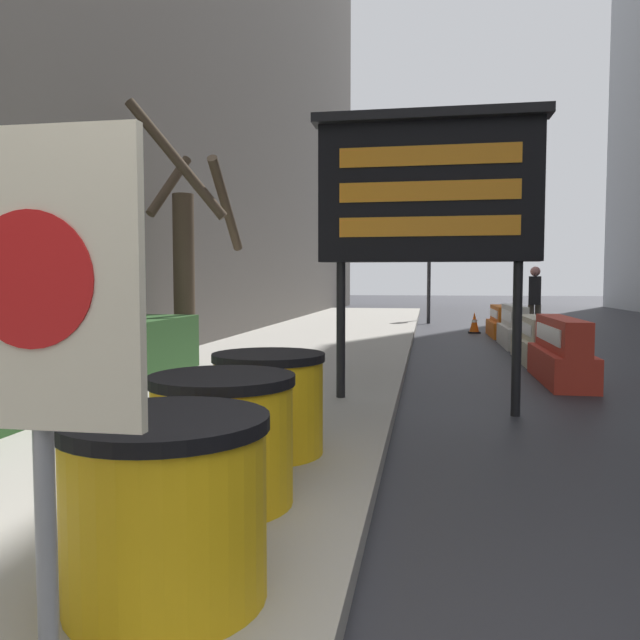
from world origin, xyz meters
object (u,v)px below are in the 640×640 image
object	(u,v)px
jersey_barrier_cream	(534,342)
jersey_barrier_orange_near	(501,323)
barrel_drum_foreground	(166,507)
traffic_cone_near	(474,323)
pedestrian_worker	(535,297)
jersey_barrier_white	(514,328)
barrel_drum_middle	(223,439)
jersey_barrier_red_striped	(561,354)
message_board	(428,191)
traffic_light_near_curb	(429,248)
barrel_drum_back	(269,403)
traffic_cone_mid	(576,338)
warning_sign	(36,318)

from	to	relation	value
jersey_barrier_cream	jersey_barrier_orange_near	xyz separation A→B (m)	(-0.00, 5.08, -0.00)
barrel_drum_foreground	traffic_cone_near	world-z (taller)	barrel_drum_foreground
barrel_drum_foreground	pedestrian_worker	bearing A→B (deg)	74.95
jersey_barrier_white	pedestrian_worker	world-z (taller)	pedestrian_worker
barrel_drum_middle	jersey_barrier_red_striped	xyz separation A→B (m)	(3.06, 5.83, -0.12)
message_board	jersey_barrier_orange_near	world-z (taller)	message_board
traffic_light_near_curb	barrel_drum_back	bearing A→B (deg)	-94.20
message_board	jersey_barrier_red_striped	size ratio (longest dim) A/B	1.50
jersey_barrier_red_striped	traffic_cone_mid	distance (m)	4.11
warning_sign	traffic_light_near_curb	size ratio (longest dim) A/B	0.50
jersey_barrier_cream	barrel_drum_middle	bearing A→B (deg)	-110.55
traffic_cone_near	traffic_light_near_curb	world-z (taller)	traffic_light_near_curb
traffic_cone_near	pedestrian_worker	distance (m)	2.33
barrel_drum_foreground	jersey_barrier_red_striped	size ratio (longest dim) A/B	0.40
warning_sign	jersey_barrier_cream	distance (m)	10.47
traffic_cone_near	traffic_cone_mid	bearing A→B (deg)	-69.04
jersey_barrier_cream	traffic_cone_near	xyz separation A→B (m)	(-0.60, 6.02, -0.07)
traffic_cone_mid	jersey_barrier_cream	bearing A→B (deg)	-123.46
jersey_barrier_white	traffic_light_near_curb	bearing A→B (deg)	104.68
traffic_cone_near	pedestrian_worker	size ratio (longest dim) A/B	0.32
message_board	jersey_barrier_white	xyz separation A→B (m)	(1.89, 7.31, -2.01)
barrel_drum_back	jersey_barrier_white	size ratio (longest dim) A/B	0.40
warning_sign	jersey_barrier_orange_near	bearing A→B (deg)	78.77
warning_sign	jersey_barrier_orange_near	xyz separation A→B (m)	(2.99, 15.06, -0.99)
message_board	traffic_cone_mid	bearing A→B (deg)	65.05
barrel_drum_foreground	pedestrian_worker	xyz separation A→B (m)	(3.63, 13.48, 0.53)
barrel_drum_back	jersey_barrier_orange_near	xyz separation A→B (m)	(3.06, 12.15, -0.17)
message_board	jersey_barrier_white	bearing A→B (deg)	75.53
jersey_barrier_red_striped	jersey_barrier_cream	size ratio (longest dim) A/B	1.08
barrel_drum_back	traffic_cone_mid	bearing A→B (deg)	64.55
traffic_cone_near	traffic_light_near_curb	bearing A→B (deg)	109.19
jersey_barrier_orange_near	warning_sign	bearing A→B (deg)	-101.23
jersey_barrier_orange_near	jersey_barrier_cream	bearing A→B (deg)	-90.00
pedestrian_worker	warning_sign	bearing A→B (deg)	-4.26
barrel_drum_back	traffic_light_near_curb	size ratio (longest dim) A/B	0.24
barrel_drum_back	traffic_cone_mid	world-z (taller)	barrel_drum_back
barrel_drum_middle	traffic_cone_near	xyz separation A→B (m)	(2.46, 14.18, -0.24)
pedestrian_worker	traffic_cone_near	bearing A→B (deg)	-133.80
traffic_light_near_curb	jersey_barrier_red_striped	bearing A→B (deg)	-81.23
barrel_drum_foreground	traffic_cone_near	xyz separation A→B (m)	(2.33, 15.27, -0.24)
barrel_drum_foreground	barrel_drum_middle	world-z (taller)	same
warning_sign	pedestrian_worker	distance (m)	14.69
traffic_cone_near	jersey_barrier_red_striped	bearing A→B (deg)	-85.91
barrel_drum_middle	traffic_cone_mid	distance (m)	10.64
barrel_drum_back	jersey_barrier_white	bearing A→B (deg)	72.38
warning_sign	traffic_light_near_curb	bearing A→B (deg)	86.63
jersey_barrier_white	jersey_barrier_orange_near	xyz separation A→B (m)	(-0.00, 2.51, -0.05)
barrel_drum_middle	jersey_barrier_cream	xyz separation A→B (m)	(3.06, 8.16, -0.17)
barrel_drum_middle	jersey_barrier_cream	distance (m)	8.71
jersey_barrier_red_striped	traffic_light_near_curb	bearing A→B (deg)	98.77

